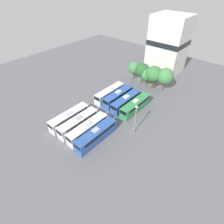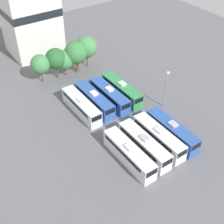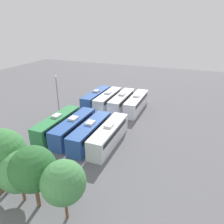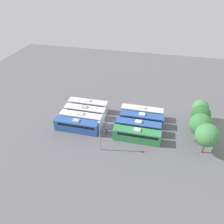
% 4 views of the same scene
% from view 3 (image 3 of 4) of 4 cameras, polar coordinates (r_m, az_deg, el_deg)
% --- Properties ---
extents(ground_plane, '(113.54, 113.54, 0.00)m').
position_cam_3_polar(ground_plane, '(42.98, -2.71, -2.18)').
color(ground_plane, slate).
extents(bus_0, '(2.51, 11.21, 3.45)m').
position_cam_3_polar(bus_0, '(47.54, 6.38, 2.43)').
color(bus_0, white).
rests_on(bus_0, ground_plane).
extents(bus_1, '(2.51, 11.21, 3.45)m').
position_cam_3_polar(bus_1, '(48.26, 2.55, 2.87)').
color(bus_1, white).
rests_on(bus_1, ground_plane).
extents(bus_2, '(2.51, 11.21, 3.45)m').
position_cam_3_polar(bus_2, '(49.28, -1.06, 3.31)').
color(bus_2, silver).
rests_on(bus_2, ground_plane).
extents(bus_3, '(2.51, 11.21, 3.45)m').
position_cam_3_polar(bus_3, '(50.57, -4.11, 3.77)').
color(bus_3, '#2D56A8').
rests_on(bus_3, ground_plane).
extents(bus_4, '(2.51, 11.21, 3.45)m').
position_cam_3_polar(bus_4, '(34.25, -0.80, -5.88)').
color(bus_4, silver).
rests_on(bus_4, ground_plane).
extents(bus_5, '(2.51, 11.21, 3.45)m').
position_cam_3_polar(bus_5, '(35.22, -5.66, -5.15)').
color(bus_5, '#2D56A8').
rests_on(bus_5, ground_plane).
extents(bus_6, '(2.51, 11.21, 3.45)m').
position_cam_3_polar(bus_6, '(37.08, -9.93, -3.88)').
color(bus_6, '#2D56A8').
rests_on(bus_6, ground_plane).
extents(bus_7, '(2.51, 11.21, 3.45)m').
position_cam_3_polar(bus_7, '(38.64, -14.08, -3.11)').
color(bus_7, '#338C4C').
rests_on(bus_7, ground_plane).
extents(worker_person, '(0.36, 0.36, 1.65)m').
position_cam_3_polar(worker_person, '(44.37, -7.42, -0.45)').
color(worker_person, navy).
rests_on(worker_person, ground_plane).
extents(light_pole, '(0.60, 0.60, 8.17)m').
position_cam_3_polar(light_pole, '(45.77, -14.24, 6.07)').
color(light_pole, gray).
rests_on(light_pole, ground_plane).
extents(tree_0, '(4.24, 4.24, 6.56)m').
position_cam_3_polar(tree_0, '(21.48, -12.55, -17.52)').
color(tree_0, brown).
rests_on(tree_0, ground_plane).
extents(tree_1, '(4.62, 4.62, 7.08)m').
position_cam_3_polar(tree_1, '(23.32, -19.93, -13.83)').
color(tree_1, brown).
rests_on(tree_1, ground_plane).
extents(tree_2, '(4.44, 4.44, 6.07)m').
position_cam_3_polar(tree_2, '(25.10, -23.11, -14.04)').
color(tree_2, brown).
rests_on(tree_2, ground_plane).
extents(tree_3, '(5.15, 5.15, 7.69)m').
position_cam_3_polar(tree_3, '(26.49, -26.88, -9.43)').
color(tree_3, brown).
rests_on(tree_3, ground_plane).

